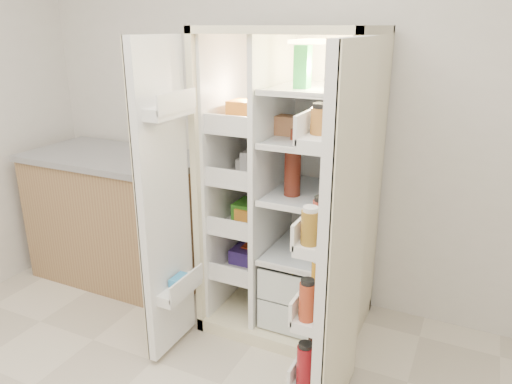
% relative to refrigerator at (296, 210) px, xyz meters
% --- Properties ---
extents(wall_back, '(4.00, 0.02, 2.70)m').
position_rel_refrigerator_xyz_m(wall_back, '(-0.10, 0.35, 0.61)').
color(wall_back, silver).
rests_on(wall_back, floor).
extents(refrigerator, '(0.92, 0.70, 1.80)m').
position_rel_refrigerator_xyz_m(refrigerator, '(0.00, 0.00, 0.00)').
color(refrigerator, beige).
rests_on(refrigerator, floor).
extents(freezer_door, '(0.15, 0.40, 1.72)m').
position_rel_refrigerator_xyz_m(freezer_door, '(-0.52, -0.60, 0.15)').
color(freezer_door, white).
rests_on(freezer_door, floor).
extents(fridge_door, '(0.17, 0.58, 1.72)m').
position_rel_refrigerator_xyz_m(fridge_door, '(0.46, -0.70, 0.13)').
color(fridge_door, white).
rests_on(fridge_door, floor).
extents(kitchen_counter, '(1.30, 0.69, 0.94)m').
position_rel_refrigerator_xyz_m(kitchen_counter, '(-1.35, -0.03, -0.27)').
color(kitchen_counter, olive).
rests_on(kitchen_counter, floor).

